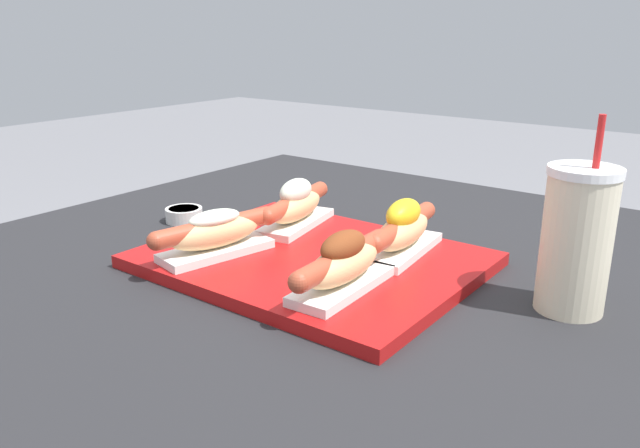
% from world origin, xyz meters
% --- Properties ---
extents(patio_table, '(1.02, 1.10, 0.69)m').
position_xyz_m(patio_table, '(0.00, 0.00, 0.34)').
color(patio_table, '#232326').
rests_on(patio_table, ground_plane).
extents(serving_tray, '(0.45, 0.35, 0.02)m').
position_xyz_m(serving_tray, '(0.04, -0.04, 0.70)').
color(serving_tray, '#B71414').
rests_on(serving_tray, patio_table).
extents(hot_dog_0, '(0.09, 0.20, 0.07)m').
position_xyz_m(hot_dog_0, '(-0.06, -0.12, 0.74)').
color(hot_dog_0, white).
rests_on(hot_dog_0, serving_tray).
extents(hot_dog_1, '(0.07, 0.21, 0.07)m').
position_xyz_m(hot_dog_1, '(0.15, -0.11, 0.74)').
color(hot_dog_1, white).
rests_on(hot_dog_1, serving_tray).
extents(hot_dog_2, '(0.09, 0.20, 0.08)m').
position_xyz_m(hot_dog_2, '(-0.06, 0.05, 0.74)').
color(hot_dog_2, white).
rests_on(hot_dog_2, serving_tray).
extents(hot_dog_3, '(0.08, 0.20, 0.08)m').
position_xyz_m(hot_dog_3, '(0.14, 0.04, 0.74)').
color(hot_dog_3, white).
rests_on(hot_dog_3, serving_tray).
extents(sauce_bowl, '(0.06, 0.06, 0.02)m').
position_xyz_m(sauce_bowl, '(-0.27, -0.01, 0.70)').
color(sauce_bowl, silver).
rests_on(sauce_bowl, patio_table).
extents(drink_cup, '(0.08, 0.08, 0.24)m').
position_xyz_m(drink_cup, '(0.38, 0.04, 0.78)').
color(drink_cup, beige).
rests_on(drink_cup, patio_table).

